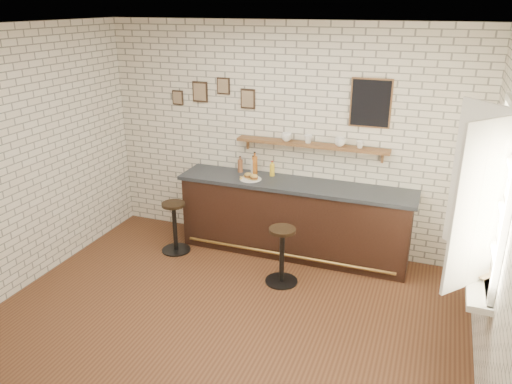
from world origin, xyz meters
TOP-DOWN VIEW (x-y plane):
  - ground at (0.00, 0.00)m, footprint 5.00×5.00m
  - bar_counter at (0.26, 1.70)m, footprint 3.10×0.65m
  - sandwich_plate at (-0.33, 1.62)m, footprint 0.28×0.28m
  - ciabatta_sandwich at (-0.32, 1.62)m, footprint 0.21×0.14m
  - potato_chips at (-0.35, 1.62)m, footprint 0.26×0.18m
  - bitters_bottle_brown at (-0.57, 1.86)m, footprint 0.07×0.07m
  - bitters_bottle_white at (-0.38, 1.86)m, footprint 0.07×0.07m
  - bitters_bottle_amber at (-0.36, 1.86)m, footprint 0.07×0.07m
  - condiment_bottle_yellow at (-0.11, 1.86)m, footprint 0.07×0.07m
  - bar_stool_left at (-1.26, 1.19)m, footprint 0.39×0.39m
  - bar_stool_right at (0.34, 0.92)m, footprint 0.41×0.41m
  - wall_shelf at (0.40, 1.90)m, footprint 2.00×0.18m
  - shelf_cup_a at (0.07, 1.90)m, footprint 0.19×0.19m
  - shelf_cup_b at (0.36, 1.90)m, footprint 0.15×0.15m
  - shelf_cup_c at (0.77, 1.90)m, footprint 0.16×0.16m
  - shelf_cup_d at (1.02, 1.90)m, footprint 0.13×0.13m
  - back_wall_decor at (0.23, 1.98)m, footprint 2.96×0.02m
  - window_sill at (2.40, 0.30)m, footprint 0.20×1.35m
  - casement_window at (2.36, 0.30)m, footprint 0.40×1.30m
  - book_lower at (2.38, 0.26)m, footprint 0.22×0.27m
  - book_upper at (2.38, 0.24)m, footprint 0.30×0.30m

SIDE VIEW (x-z plane):
  - ground at x=0.00m, z-range 0.00..0.00m
  - bar_stool_left at x=-1.26m, z-range 0.03..0.73m
  - bar_stool_right at x=0.34m, z-range 0.03..0.74m
  - bar_counter at x=0.26m, z-range 0.00..1.01m
  - window_sill at x=2.40m, z-range 0.87..0.93m
  - book_lower at x=2.38m, z-range 0.93..0.95m
  - book_upper at x=2.38m, z-range 0.95..0.97m
  - sandwich_plate at x=-0.33m, z-range 1.01..1.02m
  - potato_chips at x=-0.35m, z-range 1.02..1.03m
  - ciabatta_sandwich at x=-0.32m, z-range 1.02..1.09m
  - condiment_bottle_yellow at x=-0.11m, z-range 0.99..1.20m
  - bitters_bottle_brown at x=-0.57m, z-range 0.99..1.21m
  - bitters_bottle_white at x=-0.38m, z-range 0.99..1.24m
  - bitters_bottle_amber at x=-0.36m, z-range 0.98..1.29m
  - wall_shelf at x=0.40m, z-range 1.39..1.57m
  - shelf_cup_d at x=1.02m, z-range 1.50..1.59m
  - shelf_cup_b at x=0.36m, z-range 1.50..1.60m
  - shelf_cup_c at x=0.77m, z-range 1.50..1.60m
  - shelf_cup_a at x=0.07m, z-range 1.50..1.61m
  - casement_window at x=2.36m, z-range 0.87..2.43m
  - back_wall_decor at x=0.23m, z-range 1.77..2.33m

